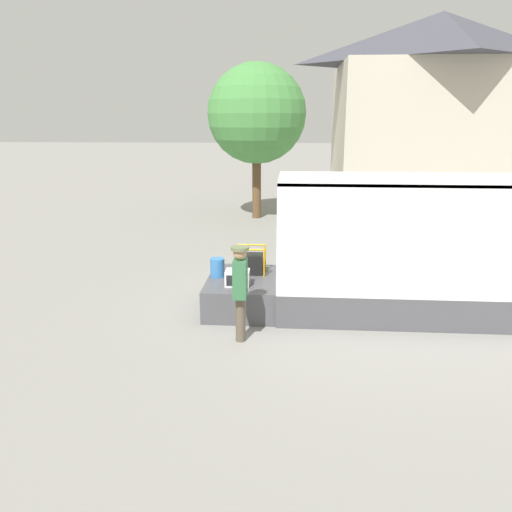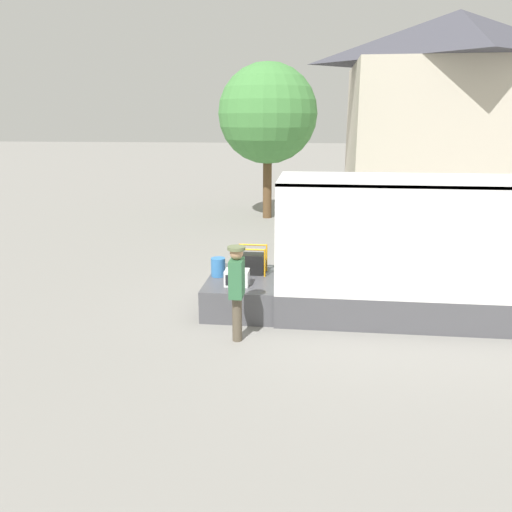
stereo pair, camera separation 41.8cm
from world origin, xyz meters
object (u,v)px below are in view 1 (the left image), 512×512
(portable_generator, at_px, (252,263))
(street_tree, at_px, (257,114))
(microwave, at_px, (237,278))
(worker_person, at_px, (240,284))
(orange_bucket, at_px, (217,268))
(box_truck, at_px, (489,270))

(portable_generator, height_order, street_tree, street_tree)
(microwave, xyz_separation_m, worker_person, (0.19, -1.23, 0.29))
(microwave, xyz_separation_m, orange_bucket, (-0.50, 0.56, 0.04))
(box_truck, bearing_deg, microwave, -174.49)
(portable_generator, relative_size, worker_person, 0.36)
(orange_bucket, height_order, street_tree, street_tree)
(portable_generator, relative_size, orange_bucket, 1.58)
(box_truck, relative_size, portable_generator, 11.17)
(portable_generator, bearing_deg, worker_person, -91.13)
(portable_generator, xyz_separation_m, orange_bucket, (-0.72, -0.28, -0.03))
(portable_generator, xyz_separation_m, street_tree, (-0.60, 9.98, 3.28))
(worker_person, height_order, street_tree, street_tree)
(box_truck, height_order, microwave, box_truck)
(portable_generator, xyz_separation_m, worker_person, (-0.04, -2.07, 0.22))
(box_truck, distance_m, worker_person, 5.30)
(orange_bucket, relative_size, street_tree, 0.07)
(portable_generator, height_order, worker_person, worker_person)
(box_truck, distance_m, street_tree, 12.16)
(box_truck, height_order, orange_bucket, box_truck)
(box_truck, height_order, street_tree, street_tree)
(box_truck, xyz_separation_m, portable_generator, (-4.97, 0.34, -0.06))
(box_truck, relative_size, orange_bucket, 17.69)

